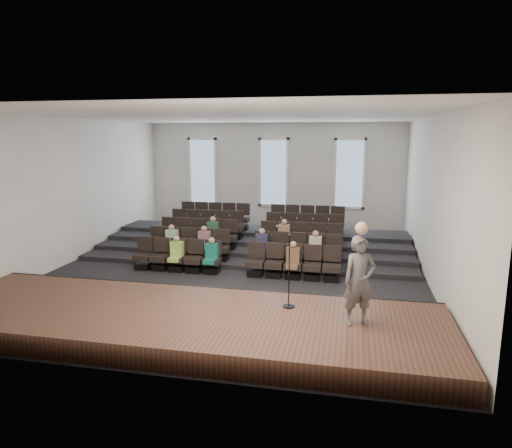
{
  "coord_description": "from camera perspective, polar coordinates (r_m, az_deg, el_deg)",
  "views": [
    {
      "loc": [
        3.63,
        -14.26,
        4.41
      ],
      "look_at": [
        0.51,
        0.5,
        1.48
      ],
      "focal_mm": 32.0,
      "sensor_mm": 36.0,
      "label": 1
    }
  ],
  "objects": [
    {
      "name": "wall_right",
      "position": [
        14.58,
        21.27,
        2.73
      ],
      "size": [
        0.04,
        14.0,
        5.0
      ],
      "primitive_type": "cube",
      "color": "white",
      "rests_on": "ground"
    },
    {
      "name": "wall_left",
      "position": [
        17.32,
        -22.07,
        3.87
      ],
      "size": [
        0.04,
        14.0,
        5.0
      ],
      "primitive_type": "cube",
      "color": "white",
      "rests_on": "ground"
    },
    {
      "name": "audience",
      "position": [
        15.5,
        -2.52,
        -2.42
      ],
      "size": [
        5.45,
        2.64,
        1.1
      ],
      "color": "#B4DA57",
      "rests_on": "seating_rows"
    },
    {
      "name": "stage",
      "position": [
        10.7,
        -9.13,
        -12.03
      ],
      "size": [
        11.8,
        3.6,
        0.5
      ],
      "primitive_type": "cube",
      "color": "#4D3221",
      "rests_on": "ground"
    },
    {
      "name": "wall_back",
      "position": [
        21.67,
        2.25,
        5.94
      ],
      "size": [
        12.0,
        0.04,
        5.0
      ],
      "primitive_type": "cube",
      "color": "white",
      "rests_on": "ground"
    },
    {
      "name": "mic_stand",
      "position": [
        10.61,
        4.13,
        -7.71
      ],
      "size": [
        0.29,
        0.29,
        1.72
      ],
      "color": "black",
      "rests_on": "stage"
    },
    {
      "name": "wall_front",
      "position": [
        8.32,
        -14.32,
        -2.61
      ],
      "size": [
        12.0,
        0.04,
        5.0
      ],
      "primitive_type": "cube",
      "color": "white",
      "rests_on": "ground"
    },
    {
      "name": "windows",
      "position": [
        21.59,
        2.22,
        6.45
      ],
      "size": [
        8.44,
        0.1,
        3.24
      ],
      "color": "white",
      "rests_on": "wall_back"
    },
    {
      "name": "ground",
      "position": [
        15.36,
        -2.27,
        -5.69
      ],
      "size": [
        14.0,
        14.0,
        0.0
      ],
      "primitive_type": "plane",
      "color": "black",
      "rests_on": "ground"
    },
    {
      "name": "ceiling",
      "position": [
        14.73,
        -2.42,
        13.33
      ],
      "size": [
        12.0,
        14.0,
        0.02
      ],
      "primitive_type": "cube",
      "color": "white",
      "rests_on": "ground"
    },
    {
      "name": "seating_rows",
      "position": [
        16.64,
        -0.99,
        -1.95
      ],
      "size": [
        6.8,
        4.7,
        1.67
      ],
      "color": "black",
      "rests_on": "ground"
    },
    {
      "name": "speaker",
      "position": [
        9.77,
        12.79,
        -6.93
      ],
      "size": [
        0.81,
        0.68,
        1.89
      ],
      "primitive_type": "imported",
      "rotation": [
        0.0,
        0.0,
        0.39
      ],
      "color": "#52504E",
      "rests_on": "stage"
    },
    {
      "name": "stage_lip",
      "position": [
        12.25,
        -6.14,
        -8.92
      ],
      "size": [
        11.8,
        0.06,
        0.52
      ],
      "primitive_type": "cube",
      "color": "black",
      "rests_on": "ground"
    },
    {
      "name": "risers",
      "position": [
        18.3,
        0.16,
        -2.31
      ],
      "size": [
        11.8,
        4.8,
        0.6
      ],
      "color": "black",
      "rests_on": "ground"
    }
  ]
}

